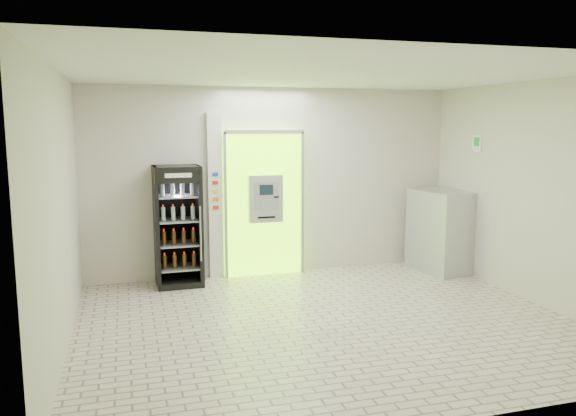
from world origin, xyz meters
name	(u,v)px	position (x,y,z in m)	size (l,w,h in m)	color
ground	(327,322)	(0.00, 0.00, 0.00)	(6.00, 6.00, 0.00)	beige
room_shell	(329,173)	(0.00, 0.00, 1.84)	(6.00, 6.00, 6.00)	beige
atm_assembly	(264,203)	(-0.20, 2.41, 1.17)	(1.30, 0.24, 2.33)	#80F407
pillar	(215,196)	(-0.98, 2.45, 1.30)	(0.22, 0.11, 2.60)	silver
beverage_cooler	(178,228)	(-1.59, 2.20, 0.87)	(0.69, 0.66, 1.81)	black
steel_cabinet	(441,231)	(2.65, 1.80, 0.67)	(0.83, 1.10, 1.34)	#AEB1B6
exit_sign	(477,143)	(2.99, 1.40, 2.12)	(0.02, 0.22, 0.26)	white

